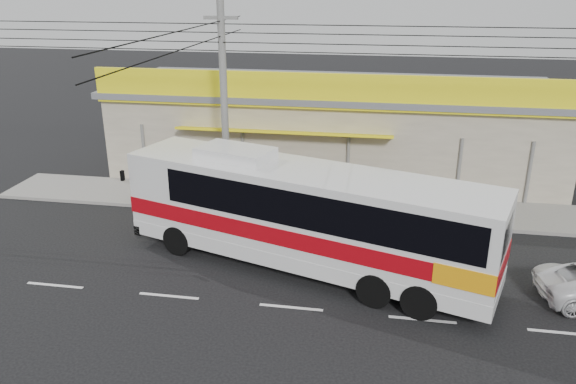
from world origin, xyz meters
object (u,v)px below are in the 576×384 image
coach_bus (310,212)px  utility_pole (221,36)px  motorbike_red (174,185)px  motorbike_dark (206,178)px

coach_bus → utility_pole: (-4.15, 4.42, 5.33)m
motorbike_red → motorbike_dark: motorbike_red is taller
coach_bus → utility_pole: bearing=151.2°
utility_pole → motorbike_dark: bearing=125.0°
motorbike_red → coach_bus: bearing=-113.5°
coach_bus → motorbike_dark: bearing=148.3°
motorbike_red → motorbike_dark: 1.71m
motorbike_red → motorbike_dark: (1.14, 1.28, -0.02)m
motorbike_red → motorbike_dark: size_ratio=1.19×
coach_bus → motorbike_dark: coach_bus is taller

